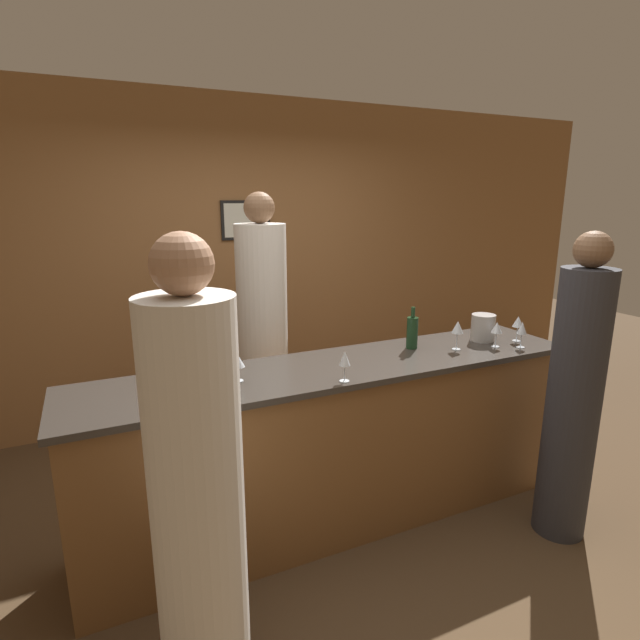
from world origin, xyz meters
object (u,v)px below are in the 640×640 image
Objects in this scene: bartender at (263,346)px; guest_0 at (574,399)px; guest_1 at (198,500)px; wine_bottle_0 at (412,332)px; ice_bucket at (483,328)px.

bartender is 1.99m from guest_0.
bartender is 1.08× the size of guest_1.
ice_bucket is (0.53, -0.05, -0.02)m from wine_bottle_0.
guest_1 is 10.32× the size of ice_bucket.
guest_0 reaches higher than wine_bottle_0.
ice_bucket is (1.29, -0.77, 0.17)m from bartender.
wine_bottle_0 is (1.54, 0.85, 0.26)m from guest_1.
ice_bucket is (2.07, 0.79, 0.24)m from guest_1.
bartender is 1.75m from guest_1.
guest_1 reaches higher than ice_bucket.
guest_1 reaches higher than wine_bottle_0.
wine_bottle_0 is (-0.59, 0.74, 0.28)m from guest_0.
guest_1 reaches higher than guest_0.
guest_1 is 2.23m from ice_bucket.
bartender reaches higher than guest_1.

